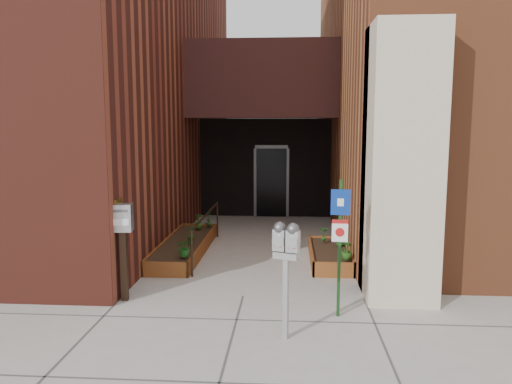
# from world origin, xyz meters

# --- Properties ---
(ground) EXTENTS (80.00, 80.00, 0.00)m
(ground) POSITION_xyz_m (0.00, 0.00, 0.00)
(ground) COLOR #9E9991
(ground) RESTS_ON ground
(architecture) EXTENTS (20.00, 14.60, 10.00)m
(architecture) POSITION_xyz_m (-0.18, 6.89, 4.98)
(architecture) COLOR maroon
(architecture) RESTS_ON ground
(planter_left) EXTENTS (0.90, 3.60, 0.30)m
(planter_left) POSITION_xyz_m (-1.55, 2.70, 0.13)
(planter_left) COLOR brown
(planter_left) RESTS_ON ground
(planter_right) EXTENTS (0.80, 2.20, 0.30)m
(planter_right) POSITION_xyz_m (1.60, 2.20, 0.13)
(planter_right) COLOR brown
(planter_right) RESTS_ON ground
(handrail) EXTENTS (0.04, 3.34, 0.90)m
(handrail) POSITION_xyz_m (-1.05, 2.65, 0.75)
(handrail) COLOR black
(handrail) RESTS_ON ground
(parking_meter) EXTENTS (0.37, 0.24, 1.59)m
(parking_meter) POSITION_xyz_m (0.72, -1.58, 1.23)
(parking_meter) COLOR #A4A4A7
(parking_meter) RESTS_ON ground
(sign_post) EXTENTS (0.28, 0.08, 2.05)m
(sign_post) POSITION_xyz_m (1.50, -0.76, 1.26)
(sign_post) COLOR #163C15
(sign_post) RESTS_ON ground
(payment_dropbox) EXTENTS (0.34, 0.27, 1.59)m
(payment_dropbox) POSITION_xyz_m (-1.90, -0.30, 1.14)
(payment_dropbox) COLOR black
(payment_dropbox) RESTS_ON ground
(shrub_left_a) EXTENTS (0.38, 0.38, 0.37)m
(shrub_left_a) POSITION_xyz_m (-1.25, 1.32, 0.48)
(shrub_left_a) COLOR #1D5A19
(shrub_left_a) RESTS_ON planter_left
(shrub_left_b) EXTENTS (0.24, 0.24, 0.36)m
(shrub_left_b) POSITION_xyz_m (-1.36, 2.46, 0.48)
(shrub_left_b) COLOR #1A5618
(shrub_left_b) RESTS_ON planter_left
(shrub_left_c) EXTENTS (0.26, 0.26, 0.37)m
(shrub_left_c) POSITION_xyz_m (-1.45, 3.89, 0.48)
(shrub_left_c) COLOR #2B5B1A
(shrub_left_c) RESTS_ON planter_left
(shrub_left_d) EXTENTS (0.21, 0.21, 0.36)m
(shrub_left_d) POSITION_xyz_m (-1.25, 4.13, 0.48)
(shrub_left_d) COLOR #17521B
(shrub_left_d) RESTS_ON planter_left
(shrub_right_a) EXTENTS (0.29, 0.29, 0.37)m
(shrub_right_a) POSITION_xyz_m (1.85, 1.30, 0.49)
(shrub_right_a) COLOR #245117
(shrub_right_a) RESTS_ON planter_right
(shrub_right_b) EXTENTS (0.20, 0.20, 0.33)m
(shrub_right_b) POSITION_xyz_m (1.52, 2.75, 0.46)
(shrub_right_b) COLOR #20631C
(shrub_right_b) RESTS_ON planter_right
(shrub_right_c) EXTENTS (0.35, 0.35, 0.38)m
(shrub_right_c) POSITION_xyz_m (1.85, 2.47, 0.49)
(shrub_right_c) COLOR #225718
(shrub_right_c) RESTS_ON planter_right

